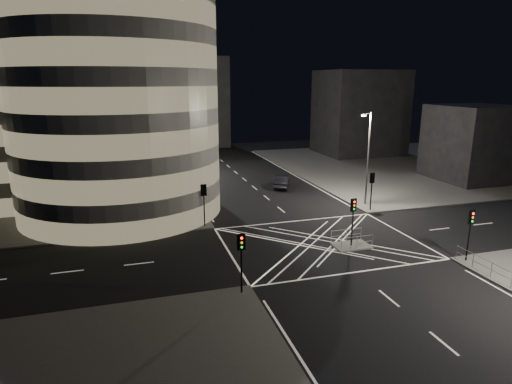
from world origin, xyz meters
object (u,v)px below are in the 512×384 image
object	(u,v)px
traffic_signal_nl	(241,252)
central_island	(351,246)
traffic_signal_island	(353,213)
street_lamp_left_near	(188,160)
traffic_signal_nr	(470,226)
traffic_signal_fr	(372,184)
sedan	(282,181)
street_lamp_left_far	(170,138)
traffic_signal_fl	(204,197)
street_lamp_right_far	(368,156)

from	to	relation	value
traffic_signal_nl	central_island	bearing A→B (deg)	26.14
traffic_signal_island	street_lamp_left_near	world-z (taller)	street_lamp_left_near
traffic_signal_nr	traffic_signal_fr	bearing A→B (deg)	90.00
central_island	traffic_signal_nl	size ratio (longest dim) A/B	0.75
sedan	central_island	bearing A→B (deg)	110.80
traffic_signal_nl	traffic_signal_nr	size ratio (longest dim) A/B	1.00
traffic_signal_fr	street_lamp_left_near	bearing A→B (deg)	164.08
traffic_signal_nl	street_lamp_left_near	size ratio (longest dim) A/B	0.40
traffic_signal_nr	street_lamp_left_far	distance (m)	41.15
traffic_signal_nr	street_lamp_left_far	world-z (taller)	street_lamp_left_far
traffic_signal_fr	street_lamp_left_near	distance (m)	19.14
street_lamp_left_near	central_island	bearing A→B (deg)	-49.73
central_island	sedan	xyz separation A→B (m)	(1.43, 20.71, 0.72)
traffic_signal_nl	traffic_signal_fr	xyz separation A→B (m)	(17.60, 13.60, 0.00)
traffic_signal_nr	street_lamp_left_far	size ratio (longest dim) A/B	0.40
traffic_signal_fl	traffic_signal_fr	bearing A→B (deg)	0.00
traffic_signal_nl	street_lamp_left_far	bearing A→B (deg)	90.99
street_lamp_left_near	sedan	xyz separation A→B (m)	(12.86, 7.21, -4.75)
traffic_signal_fr	traffic_signal_island	xyz separation A→B (m)	(-6.80, -8.30, 0.00)
sedan	traffic_signal_nr	bearing A→B (deg)	126.42
traffic_signal_fr	street_lamp_left_far	xyz separation A→B (m)	(-18.24, 23.20, 2.63)
street_lamp_left_far	traffic_signal_nl	bearing A→B (deg)	-89.01
traffic_signal_nl	street_lamp_left_far	size ratio (longest dim) A/B	0.40
traffic_signal_fl	street_lamp_left_near	distance (m)	5.86
traffic_signal_nr	traffic_signal_fl	bearing A→B (deg)	142.31
central_island	traffic_signal_fl	size ratio (longest dim) A/B	0.75
traffic_signal_island	street_lamp_left_near	distance (m)	17.89
traffic_signal_fl	traffic_signal_nl	size ratio (longest dim) A/B	1.00
central_island	street_lamp_left_near	distance (m)	18.52
traffic_signal_island	street_lamp_left_far	size ratio (longest dim) A/B	0.40
traffic_signal_fr	traffic_signal_nr	bearing A→B (deg)	-90.00
street_lamp_left_near	street_lamp_left_far	bearing A→B (deg)	90.00
traffic_signal_island	sedan	xyz separation A→B (m)	(1.43, 20.71, -2.12)
central_island	traffic_signal_nr	world-z (taller)	traffic_signal_nr
traffic_signal_fl	traffic_signal_island	size ratio (longest dim) A/B	1.00
traffic_signal_nr	street_lamp_right_far	distance (m)	16.03
traffic_signal_fl	traffic_signal_fr	size ratio (longest dim) A/B	1.00
central_island	street_lamp_left_near	bearing A→B (deg)	130.27
street_lamp_right_far	street_lamp_left_far	bearing A→B (deg)	131.94
central_island	traffic_signal_island	size ratio (longest dim) A/B	0.75
traffic_signal_island	street_lamp_left_near	size ratio (longest dim) A/B	0.40
traffic_signal_fl	street_lamp_right_far	bearing A→B (deg)	6.88
traffic_signal_nr	central_island	bearing A→B (deg)	142.07
traffic_signal_fr	traffic_signal_nr	size ratio (longest dim) A/B	1.00
central_island	street_lamp_right_far	size ratio (longest dim) A/B	0.30
central_island	sedan	bearing A→B (deg)	86.06
traffic_signal_fr	central_island	bearing A→B (deg)	-129.33
traffic_signal_fr	sedan	world-z (taller)	traffic_signal_fr
street_lamp_left_near	street_lamp_right_far	size ratio (longest dim) A/B	1.00
traffic_signal_fr	street_lamp_left_far	world-z (taller)	street_lamp_left_far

